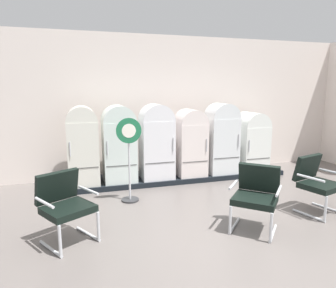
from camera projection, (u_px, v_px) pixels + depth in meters
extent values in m
cube|color=#655E5A|center=(242.00, 244.00, 4.07)|extent=(12.00, 10.00, 0.05)
cube|color=silver|center=(165.00, 106.00, 7.22)|extent=(11.76, 0.12, 3.21)
cube|color=#47443F|center=(165.00, 51.00, 6.99)|extent=(11.76, 0.07, 0.06)
cube|color=black|center=(173.00, 176.00, 6.91)|extent=(5.17, 0.95, 0.11)
cube|color=silver|center=(83.00, 153.00, 6.14)|extent=(0.60, 0.66, 1.28)
cylinder|color=silver|center=(82.00, 121.00, 6.02)|extent=(0.60, 0.65, 0.60)
cube|color=#383838|center=(84.00, 168.00, 5.86)|extent=(0.55, 0.01, 0.01)
cylinder|color=silver|center=(70.00, 149.00, 5.72)|extent=(0.02, 0.02, 0.28)
cube|color=silver|center=(119.00, 151.00, 6.34)|extent=(0.66, 0.65, 1.25)
cylinder|color=silver|center=(118.00, 122.00, 6.22)|extent=(0.66, 0.63, 0.66)
cube|color=#383838|center=(122.00, 166.00, 6.07)|extent=(0.61, 0.01, 0.01)
cylinder|color=silver|center=(107.00, 148.00, 5.91)|extent=(0.02, 0.02, 0.28)
cube|color=white|center=(157.00, 149.00, 6.53)|extent=(0.68, 0.58, 1.25)
cylinder|color=white|center=(156.00, 120.00, 6.42)|extent=(0.68, 0.57, 0.68)
cube|color=#383838|center=(160.00, 163.00, 6.29)|extent=(0.63, 0.01, 0.01)
cylinder|color=silver|center=(173.00, 144.00, 6.29)|extent=(0.02, 0.02, 0.28)
cube|color=silver|center=(190.00, 149.00, 6.78)|extent=(0.62, 0.62, 1.15)
cylinder|color=silver|center=(191.00, 124.00, 6.67)|extent=(0.62, 0.60, 0.62)
cube|color=#383838|center=(195.00, 162.00, 6.52)|extent=(0.57, 0.01, 0.01)
cylinder|color=silver|center=(207.00, 145.00, 6.52)|extent=(0.02, 0.02, 0.28)
cube|color=white|center=(221.00, 145.00, 6.96)|extent=(0.66, 0.59, 1.26)
cylinder|color=white|center=(222.00, 118.00, 6.85)|extent=(0.66, 0.58, 0.66)
cube|color=#383838|center=(227.00, 158.00, 6.73)|extent=(0.61, 0.01, 0.01)
cylinder|color=silver|center=(239.00, 141.00, 6.72)|extent=(0.02, 0.02, 0.28)
cube|color=white|center=(251.00, 148.00, 7.26)|extent=(0.65, 0.70, 1.04)
cylinder|color=white|center=(252.00, 126.00, 7.17)|extent=(0.65, 0.68, 0.65)
cube|color=#383838|center=(259.00, 159.00, 6.97)|extent=(0.59, 0.01, 0.01)
cylinder|color=silver|center=(249.00, 146.00, 6.82)|extent=(0.02, 0.02, 0.28)
cylinder|color=silver|center=(51.00, 249.00, 3.87)|extent=(0.32, 0.50, 0.04)
cylinder|color=silver|center=(60.00, 241.00, 3.66)|extent=(0.05, 0.05, 0.40)
cylinder|color=silver|center=(88.00, 234.00, 4.27)|extent=(0.32, 0.50, 0.04)
cylinder|color=silver|center=(98.00, 226.00, 4.06)|extent=(0.05, 0.05, 0.40)
cube|color=black|center=(68.00, 209.00, 3.99)|extent=(0.77, 0.74, 0.09)
cube|color=black|center=(57.00, 186.00, 4.12)|extent=(0.59, 0.43, 0.43)
cylinder|color=silver|center=(44.00, 203.00, 3.73)|extent=(0.26, 0.41, 0.04)
cylinder|color=silver|center=(88.00, 190.00, 4.18)|extent=(0.26, 0.41, 0.04)
cylinder|color=silver|center=(309.00, 215.00, 4.88)|extent=(0.19, 0.55, 0.04)
cylinder|color=silver|center=(325.00, 209.00, 4.63)|extent=(0.05, 0.05, 0.40)
cylinder|color=silver|center=(328.00, 208.00, 5.18)|extent=(0.19, 0.55, 0.04)
cube|color=black|center=(321.00, 186.00, 4.95)|extent=(0.71, 0.65, 0.09)
cube|color=black|center=(307.00, 167.00, 5.12)|extent=(0.61, 0.31, 0.43)
cylinder|color=silver|center=(311.00, 178.00, 4.75)|extent=(0.16, 0.45, 0.04)
cylinder|color=silver|center=(333.00, 172.00, 5.08)|extent=(0.16, 0.45, 0.04)
cylinder|color=silver|center=(234.00, 226.00, 4.53)|extent=(0.41, 0.44, 0.04)
cylinder|color=silver|center=(230.00, 220.00, 4.26)|extent=(0.06, 0.06, 0.40)
cylinder|color=silver|center=(273.00, 233.00, 4.29)|extent=(0.41, 0.44, 0.04)
cylinder|color=silver|center=(271.00, 227.00, 4.02)|extent=(0.06, 0.06, 0.40)
cube|color=black|center=(255.00, 200.00, 4.33)|extent=(0.78, 0.77, 0.09)
cube|color=black|center=(259.00, 178.00, 4.51)|extent=(0.54, 0.52, 0.43)
cylinder|color=silver|center=(233.00, 184.00, 4.43)|extent=(0.34, 0.36, 0.04)
cylinder|color=silver|center=(279.00, 191.00, 4.15)|extent=(0.34, 0.36, 0.04)
cylinder|color=#2D2D30|center=(130.00, 200.00, 5.58)|extent=(0.32, 0.32, 0.03)
cylinder|color=silver|center=(129.00, 165.00, 5.47)|extent=(0.04, 0.04, 1.27)
cylinder|color=#1C6540|center=(129.00, 131.00, 5.32)|extent=(0.45, 0.02, 0.45)
cylinder|color=white|center=(129.00, 131.00, 5.31)|extent=(0.25, 0.00, 0.25)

